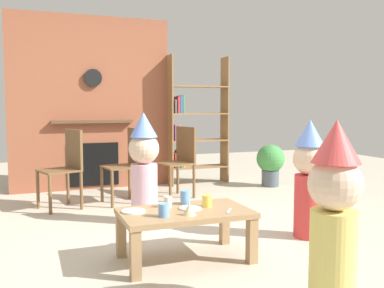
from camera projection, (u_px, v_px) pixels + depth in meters
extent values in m
plane|color=#BCB29E|center=(192.00, 236.00, 3.84)|extent=(12.00, 12.00, 0.00)
cube|color=#935138|center=(91.00, 103.00, 5.97)|extent=(2.20, 0.18, 2.40)
cube|color=black|center=(93.00, 164.00, 5.95)|extent=(0.70, 0.02, 0.60)
cube|color=brown|center=(93.00, 122.00, 5.86)|extent=(1.10, 0.10, 0.04)
cylinder|color=black|center=(93.00, 78.00, 5.83)|extent=(0.24, 0.04, 0.24)
cube|color=olive|center=(170.00, 121.00, 6.19)|extent=(0.02, 0.28, 1.90)
cube|color=olive|center=(225.00, 120.00, 6.51)|extent=(0.02, 0.28, 1.90)
cube|color=olive|center=(198.00, 167.00, 6.41)|extent=(0.86, 0.28, 0.02)
cube|color=olive|center=(198.00, 140.00, 6.38)|extent=(0.86, 0.28, 0.02)
cube|color=olive|center=(198.00, 114.00, 6.34)|extent=(0.86, 0.28, 0.02)
cube|color=olive|center=(198.00, 87.00, 6.30)|extent=(0.86, 0.28, 0.02)
cube|color=#B23333|center=(175.00, 160.00, 6.27)|extent=(0.04, 0.20, 0.22)
cube|color=#3359A5|center=(177.00, 159.00, 6.28)|extent=(0.02, 0.20, 0.25)
cube|color=#3F8C4C|center=(180.00, 160.00, 6.30)|extent=(0.03, 0.20, 0.21)
cube|color=gold|center=(182.00, 161.00, 6.31)|extent=(0.02, 0.20, 0.19)
cube|color=#8C4C99|center=(174.00, 133.00, 6.23)|extent=(0.03, 0.20, 0.24)
cube|color=#D87F3F|center=(178.00, 133.00, 6.25)|extent=(0.04, 0.20, 0.22)
cube|color=#4C4C51|center=(174.00, 106.00, 6.20)|extent=(0.03, 0.20, 0.20)
cube|color=#B23333|center=(177.00, 105.00, 6.21)|extent=(0.03, 0.20, 0.24)
cube|color=#3359A5|center=(180.00, 105.00, 6.23)|extent=(0.04, 0.20, 0.25)
cube|color=#3F8C4C|center=(182.00, 104.00, 6.24)|extent=(0.02, 0.20, 0.26)
cube|color=#9E7A51|center=(185.00, 213.00, 3.21)|extent=(0.97, 0.57, 0.04)
cube|color=#9E7A51|center=(135.00, 255.00, 2.85)|extent=(0.07, 0.07, 0.34)
cube|color=#9E7A51|center=(252.00, 240.00, 3.17)|extent=(0.07, 0.07, 0.34)
cube|color=#9E7A51|center=(121.00, 235.00, 3.29)|extent=(0.07, 0.07, 0.34)
cube|color=#9E7A51|center=(224.00, 224.00, 3.61)|extent=(0.07, 0.07, 0.34)
cylinder|color=#669EE0|center=(164.00, 210.00, 3.02)|extent=(0.08, 0.08, 0.09)
cylinder|color=silver|center=(168.00, 202.00, 3.31)|extent=(0.06, 0.06, 0.09)
cylinder|color=#669EE0|center=(185.00, 197.00, 3.41)|extent=(0.08, 0.08, 0.11)
cylinder|color=#F2CC4C|center=(207.00, 201.00, 3.33)|extent=(0.08, 0.08, 0.09)
cylinder|color=white|center=(133.00, 211.00, 3.16)|extent=(0.18, 0.18, 0.01)
cylinder|color=white|center=(190.00, 208.00, 3.25)|extent=(0.17, 0.17, 0.01)
cone|color=#EAC68C|center=(189.00, 209.00, 3.07)|extent=(0.10, 0.10, 0.09)
cube|color=silver|center=(229.00, 211.00, 3.19)|extent=(0.10, 0.13, 0.01)
cylinder|color=#E0CC66|center=(333.00, 261.00, 2.40)|extent=(0.26, 0.26, 0.59)
sphere|color=beige|center=(335.00, 184.00, 2.36)|extent=(0.30, 0.30, 0.30)
cone|color=#EA4C4C|center=(336.00, 141.00, 2.34)|extent=(0.27, 0.27, 0.24)
cylinder|color=#D13838|center=(308.00, 206.00, 3.78)|extent=(0.25, 0.25, 0.56)
sphere|color=beige|center=(310.00, 159.00, 3.74)|extent=(0.29, 0.29, 0.29)
cone|color=#668CE5|center=(310.00, 133.00, 3.72)|extent=(0.26, 0.26, 0.23)
cylinder|color=#EAB2C6|center=(144.00, 193.00, 4.26)|extent=(0.27, 0.27, 0.59)
sphere|color=beige|center=(144.00, 149.00, 4.22)|extent=(0.31, 0.31, 0.31)
cone|color=#668CE5|center=(144.00, 125.00, 4.20)|extent=(0.28, 0.28, 0.24)
cube|color=brown|center=(59.00, 171.00, 4.80)|extent=(0.51, 0.51, 0.02)
cube|color=brown|center=(74.00, 149.00, 4.90)|extent=(0.16, 0.39, 0.45)
cylinder|color=brown|center=(38.00, 190.00, 4.84)|extent=(0.04, 0.04, 0.43)
cylinder|color=brown|center=(50.00, 195.00, 4.57)|extent=(0.04, 0.04, 0.43)
cylinder|color=brown|center=(68.00, 186.00, 5.07)|extent=(0.04, 0.04, 0.43)
cylinder|color=brown|center=(81.00, 191.00, 4.80)|extent=(0.04, 0.04, 0.43)
cube|color=brown|center=(121.00, 167.00, 5.10)|extent=(0.46, 0.46, 0.02)
cube|color=brown|center=(135.00, 147.00, 5.17)|extent=(0.10, 0.40, 0.45)
cylinder|color=brown|center=(102.00, 184.00, 5.18)|extent=(0.04, 0.04, 0.43)
cylinder|color=brown|center=(112.00, 189.00, 4.87)|extent=(0.04, 0.04, 0.43)
cylinder|color=brown|center=(130.00, 182.00, 5.36)|extent=(0.04, 0.04, 0.43)
cylinder|color=brown|center=(141.00, 186.00, 5.05)|extent=(0.04, 0.04, 0.43)
cube|color=brown|center=(174.00, 163.00, 5.40)|extent=(0.49, 0.49, 0.02)
cube|color=brown|center=(186.00, 144.00, 5.49)|extent=(0.14, 0.39, 0.45)
cylinder|color=brown|center=(155.00, 180.00, 5.46)|extent=(0.04, 0.04, 0.43)
cylinder|color=brown|center=(170.00, 184.00, 5.17)|extent=(0.04, 0.04, 0.43)
cylinder|color=brown|center=(178.00, 177.00, 5.67)|extent=(0.04, 0.04, 0.43)
cylinder|color=brown|center=(194.00, 181.00, 5.39)|extent=(0.04, 0.04, 0.43)
cylinder|color=#4C5660|center=(270.00, 178.00, 6.20)|extent=(0.25, 0.25, 0.23)
sphere|color=#408F45|center=(271.00, 159.00, 6.17)|extent=(0.41, 0.41, 0.41)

